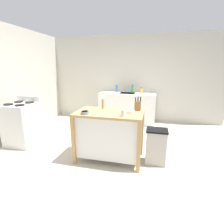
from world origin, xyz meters
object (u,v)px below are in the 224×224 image
at_px(bottle_dish_soap, 133,89).
at_px(bottle_hand_soap, 117,89).
at_px(bowl_stoneware_deep, 85,112).
at_px(knife_block, 138,106).
at_px(bottle_spray_cleaner, 142,91).
at_px(bowl_ceramic_small, 131,112).
at_px(trash_bin, 156,146).
at_px(kitchen_island, 109,133).
at_px(sink_faucet, 128,89).
at_px(pepper_grinder, 103,104).
at_px(stove, 22,124).
at_px(drinking_cup, 123,113).

bearing_deg(bottle_dish_soap, bottle_hand_soap, 175.06).
bearing_deg(bowl_stoneware_deep, bottle_hand_soap, 90.74).
bearing_deg(knife_block, bottle_spray_cleaner, 92.54).
distance_m(bowl_ceramic_small, bottle_spray_cleaner, 2.31).
xyz_separation_m(trash_bin, bottle_dish_soap, (-0.72, 2.30, 0.70)).
xyz_separation_m(kitchen_island, sink_faucet, (-0.04, 2.43, 0.51)).
distance_m(bottle_spray_cleaner, bottle_dish_soap, 0.27).
xyz_separation_m(pepper_grinder, sink_faucet, (0.14, 2.22, 0.03)).
relative_size(bowl_ceramic_small, bottle_spray_cleaner, 0.79).
relative_size(bowl_stoneware_deep, bottle_spray_cleaner, 0.84).
bearing_deg(bottle_dish_soap, bottle_spray_cleaner, -0.50).
height_order(bottle_dish_soap, stove, bottle_dish_soap).
distance_m(drinking_cup, stove, 2.36).
relative_size(pepper_grinder, bottle_dish_soap, 0.82).
xyz_separation_m(pepper_grinder, bottle_hand_soap, (-0.22, 2.18, 0.02)).
xyz_separation_m(trash_bin, bottle_spray_cleaner, (-0.45, 2.30, 0.67)).
bearing_deg(knife_block, sink_faucet, 102.97).
bearing_deg(trash_bin, sink_faucet, 109.97).
xyz_separation_m(bowl_stoneware_deep, bottle_dish_soap, (0.47, 2.56, 0.10)).
bearing_deg(stove, trash_bin, -2.44).
relative_size(bowl_ceramic_small, bottle_hand_soap, 0.64).
relative_size(kitchen_island, bottle_spray_cleaner, 6.78).
xyz_separation_m(kitchen_island, stove, (-2.01, 0.17, -0.04)).
relative_size(knife_block, stove, 0.25).
bearing_deg(sink_faucet, bowl_stoneware_deep, -97.02).
distance_m(kitchen_island, bowl_ceramic_small, 0.56).
xyz_separation_m(sink_faucet, stove, (-1.97, -2.26, -0.55)).
xyz_separation_m(knife_block, bottle_dish_soap, (-0.36, 2.11, 0.03)).
bearing_deg(stove, bottle_dish_soap, 45.88).
bearing_deg(pepper_grinder, kitchen_island, -49.26).
bearing_deg(bottle_hand_soap, stove, -125.96).
distance_m(pepper_grinder, bottle_spray_cleaner, 2.21).
height_order(drinking_cup, stove, stove).
distance_m(pepper_grinder, bottle_dish_soap, 2.16).
xyz_separation_m(bowl_stoneware_deep, bottle_hand_soap, (-0.03, 2.60, 0.08)).
relative_size(kitchen_island, stove, 1.15).
height_order(bowl_stoneware_deep, drinking_cup, drinking_cup).
distance_m(bowl_ceramic_small, drinking_cup, 0.25).
relative_size(bowl_ceramic_small, trash_bin, 0.22).
bearing_deg(drinking_cup, bowl_ceramic_small, 67.56).
bearing_deg(bottle_hand_soap, pepper_grinder, -84.32).
distance_m(kitchen_island, bottle_spray_cleaner, 2.42).
xyz_separation_m(bottle_hand_soap, stove, (-1.61, -2.22, -0.54)).
height_order(drinking_cup, bottle_spray_cleaner, bottle_spray_cleaner).
bearing_deg(sink_faucet, stove, -131.10).
xyz_separation_m(bowl_ceramic_small, sink_faucet, (-0.41, 2.39, 0.10)).
height_order(drinking_cup, bottle_dish_soap, bottle_dish_soap).
xyz_separation_m(bowl_ceramic_small, trash_bin, (0.46, 0.01, -0.60)).
relative_size(bottle_spray_cleaner, bottle_hand_soap, 0.81).
distance_m(drinking_cup, bottle_spray_cleaner, 2.55).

